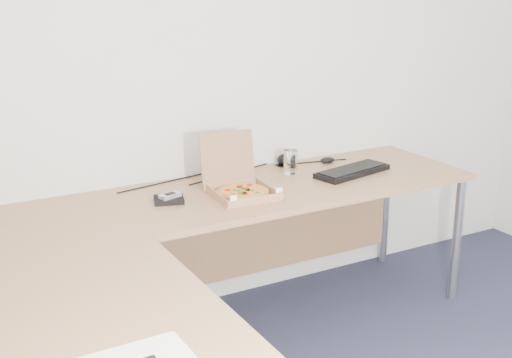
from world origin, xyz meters
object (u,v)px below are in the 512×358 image
pizza_box (241,189)px  drinking_glass (290,162)px  desk (212,239)px  wallet (169,200)px  keyboard (352,171)px

pizza_box → drinking_glass: pizza_box is taller
desk → drinking_glass: bearing=37.9°
drinking_glass → wallet: bearing=-170.5°
keyboard → wallet: size_ratio=3.23×
drinking_glass → keyboard: drinking_glass is taller
desk → drinking_glass: 0.92m
desk → wallet: size_ratio=18.59×
pizza_box → keyboard: pizza_box is taller
pizza_box → wallet: bearing=171.6°
pizza_box → drinking_glass: bearing=31.3°
desk → pizza_box: (0.33, 0.37, 0.06)m
pizza_box → keyboard: bearing=7.5°
drinking_glass → desk: bearing=-142.1°
pizza_box → wallet: 0.34m
keyboard → wallet: 1.01m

